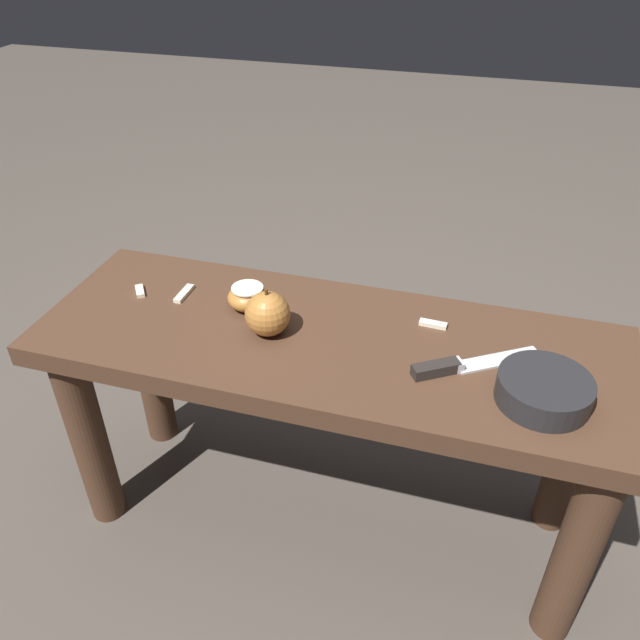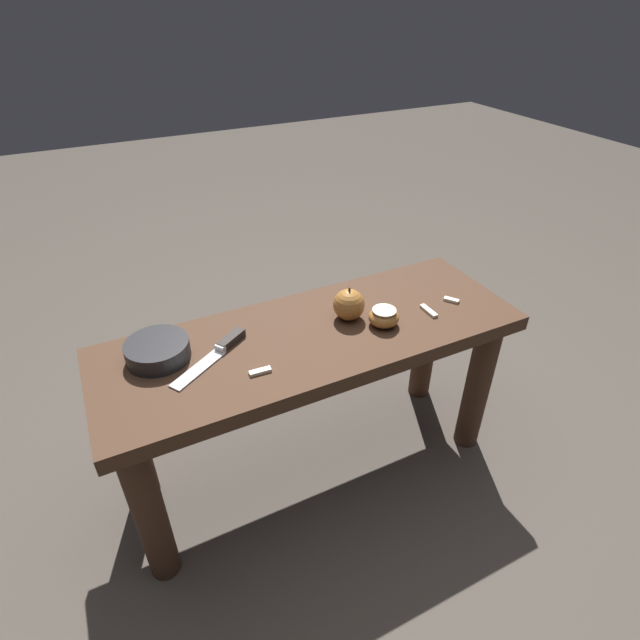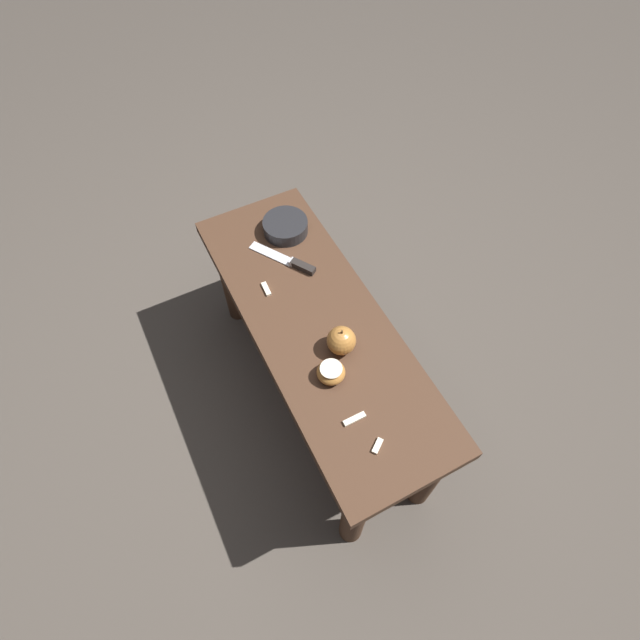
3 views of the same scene
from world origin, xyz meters
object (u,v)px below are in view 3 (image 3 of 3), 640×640
at_px(apple_whole, 341,341).
at_px(apple_cut, 331,372).
at_px(wooden_bench, 318,341).
at_px(knife, 292,262).
at_px(bowl, 285,226).

height_order(apple_whole, apple_cut, apple_whole).
distance_m(wooden_bench, knife, 0.26).
bearing_deg(apple_cut, knife, 169.36).
bearing_deg(knife, apple_whole, 145.48).
relative_size(knife, apple_cut, 2.74).
bearing_deg(bowl, wooden_bench, -10.54).
distance_m(wooden_bench, bowl, 0.39).
bearing_deg(wooden_bench, knife, 173.24).
xyz_separation_m(apple_whole, bowl, (-0.47, 0.05, -0.02)).
xyz_separation_m(knife, apple_whole, (0.34, -0.01, 0.03)).
relative_size(wooden_bench, apple_whole, 11.64).
xyz_separation_m(wooden_bench, knife, (-0.23, 0.03, 0.12)).
bearing_deg(wooden_bench, apple_whole, 9.01).
bearing_deg(bowl, apple_whole, -6.08).
distance_m(apple_whole, apple_cut, 0.09).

